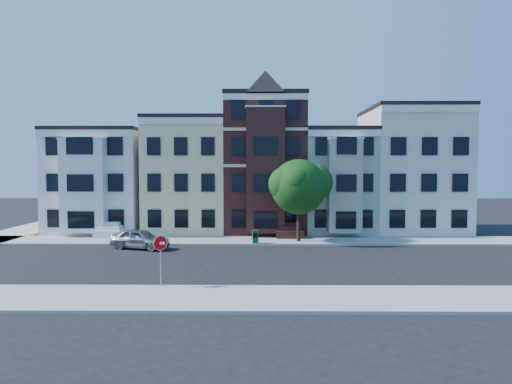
{
  "coord_description": "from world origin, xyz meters",
  "views": [
    {
      "loc": [
        -0.47,
        -27.74,
        5.8
      ],
      "look_at": [
        -0.73,
        2.7,
        4.2
      ],
      "focal_mm": 32.0,
      "sensor_mm": 36.0,
      "label": 1
    }
  ],
  "objects_px": {
    "fire_hydrant": "(146,238)",
    "stop_sign": "(161,258)",
    "parked_car": "(140,239)",
    "street_tree": "(299,191)",
    "newspaper_box": "(255,237)"
  },
  "relations": [
    {
      "from": "parked_car",
      "to": "fire_hydrant",
      "type": "distance_m",
      "value": 1.8
    },
    {
      "from": "fire_hydrant",
      "to": "stop_sign",
      "type": "relative_size",
      "value": 0.24
    },
    {
      "from": "newspaper_box",
      "to": "stop_sign",
      "type": "bearing_deg",
      "value": -115.75
    },
    {
      "from": "fire_hydrant",
      "to": "stop_sign",
      "type": "height_order",
      "value": "stop_sign"
    },
    {
      "from": "parked_car",
      "to": "newspaper_box",
      "type": "height_order",
      "value": "parked_car"
    },
    {
      "from": "newspaper_box",
      "to": "stop_sign",
      "type": "distance_m",
      "value": 13.37
    },
    {
      "from": "parked_car",
      "to": "newspaper_box",
      "type": "xyz_separation_m",
      "value": [
        8.27,
        1.61,
        -0.08
      ]
    },
    {
      "from": "stop_sign",
      "to": "fire_hydrant",
      "type": "bearing_deg",
      "value": 90.48
    },
    {
      "from": "street_tree",
      "to": "newspaper_box",
      "type": "relative_size",
      "value": 7.92
    },
    {
      "from": "street_tree",
      "to": "fire_hydrant",
      "type": "height_order",
      "value": "street_tree"
    },
    {
      "from": "street_tree",
      "to": "newspaper_box",
      "type": "bearing_deg",
      "value": -162.51
    },
    {
      "from": "street_tree",
      "to": "newspaper_box",
      "type": "height_order",
      "value": "street_tree"
    },
    {
      "from": "parked_car",
      "to": "newspaper_box",
      "type": "bearing_deg",
      "value": -60.73
    },
    {
      "from": "parked_car",
      "to": "fire_hydrant",
      "type": "bearing_deg",
      "value": 20.05
    },
    {
      "from": "newspaper_box",
      "to": "fire_hydrant",
      "type": "xyz_separation_m",
      "value": [
        -8.32,
        0.17,
        -0.16
      ]
    }
  ]
}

